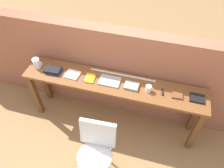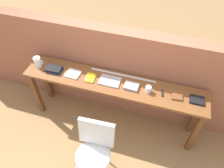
# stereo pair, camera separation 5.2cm
# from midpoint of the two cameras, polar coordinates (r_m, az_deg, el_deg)

# --- Properties ---
(ground_plane) EXTENTS (40.00, 40.00, 0.00)m
(ground_plane) POSITION_cam_midpoint_polar(r_m,az_deg,el_deg) (3.46, -1.58, -13.19)
(ground_plane) COLOR #9E7547
(brick_wall_back) EXTENTS (6.00, 0.20, 1.48)m
(brick_wall_back) POSITION_cam_midpoint_polar(r_m,az_deg,el_deg) (3.24, 1.38, 2.95)
(brick_wall_back) COLOR #9E5B42
(brick_wall_back) RESTS_ON ground
(sideboard) EXTENTS (2.50, 0.44, 0.88)m
(sideboard) POSITION_cam_midpoint_polar(r_m,az_deg,el_deg) (3.02, -0.24, -1.39)
(sideboard) COLOR brown
(sideboard) RESTS_ON ground
(chair_white_moulded) EXTENTS (0.47, 0.48, 0.89)m
(chair_white_moulded) POSITION_cam_midpoint_polar(r_m,az_deg,el_deg) (2.77, -4.83, -16.50)
(chair_white_moulded) COLOR white
(chair_white_moulded) RESTS_ON ground
(pitcher_white) EXTENTS (0.14, 0.10, 0.18)m
(pitcher_white) POSITION_cam_midpoint_polar(r_m,az_deg,el_deg) (3.26, -19.52, 5.15)
(pitcher_white) COLOR white
(pitcher_white) RESTS_ON sideboard
(book_stack_leftmost) EXTENTS (0.23, 0.16, 0.06)m
(book_stack_leftmost) POSITION_cam_midpoint_polar(r_m,az_deg,el_deg) (3.15, -15.56, 3.47)
(book_stack_leftmost) COLOR navy
(book_stack_leftmost) RESTS_ON sideboard
(magazine_cycling) EXTENTS (0.20, 0.18, 0.02)m
(magazine_cycling) POSITION_cam_midpoint_polar(r_m,az_deg,el_deg) (3.06, -10.77, 2.42)
(magazine_cycling) COLOR white
(magazine_cycling) RESTS_ON sideboard
(pamphlet_pile_colourful) EXTENTS (0.16, 0.18, 0.01)m
(pamphlet_pile_colourful) POSITION_cam_midpoint_polar(r_m,az_deg,el_deg) (2.98, -6.36, 1.55)
(pamphlet_pile_colourful) COLOR #E5334C
(pamphlet_pile_colourful) RESTS_ON sideboard
(book_open_centre) EXTENTS (0.28, 0.20, 0.02)m
(book_open_centre) POSITION_cam_midpoint_polar(r_m,az_deg,el_deg) (2.92, -1.12, 0.80)
(book_open_centre) COLOR #9E9EA3
(book_open_centre) RESTS_ON sideboard
(book_grey_hardcover) EXTENTS (0.19, 0.15, 0.04)m
(book_grey_hardcover) POSITION_cam_midpoint_polar(r_m,az_deg,el_deg) (2.86, 4.56, -0.50)
(book_grey_hardcover) COLOR #9E9EA3
(book_grey_hardcover) RESTS_ON sideboard
(mug) EXTENTS (0.11, 0.08, 0.09)m
(mug) POSITION_cam_midpoint_polar(r_m,az_deg,el_deg) (2.81, 9.02, -1.19)
(mug) COLOR white
(mug) RESTS_ON sideboard
(multitool_folded) EXTENTS (0.04, 0.11, 0.02)m
(multitool_folded) POSITION_cam_midpoint_polar(r_m,az_deg,el_deg) (2.86, 12.54, -2.06)
(multitool_folded) COLOR black
(multitool_folded) RESTS_ON sideboard
(leather_journal_brown) EXTENTS (0.14, 0.11, 0.02)m
(leather_journal_brown) POSITION_cam_midpoint_polar(r_m,az_deg,el_deg) (2.86, 16.16, -2.94)
(leather_journal_brown) COLOR brown
(leather_journal_brown) RESTS_ON sideboard
(book_repair_rightmost) EXTENTS (0.18, 0.15, 0.03)m
(book_repair_rightmost) POSITION_cam_midpoint_polar(r_m,az_deg,el_deg) (2.91, 20.83, -3.48)
(book_repair_rightmost) COLOR black
(book_repair_rightmost) RESTS_ON sideboard
(ruler_metal_back_edge) EXTENTS (0.92, 0.03, 0.00)m
(ruler_metal_back_edge) POSITION_cam_midpoint_polar(r_m,az_deg,el_deg) (3.01, 2.24, 2.39)
(ruler_metal_back_edge) COLOR silver
(ruler_metal_back_edge) RESTS_ON sideboard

